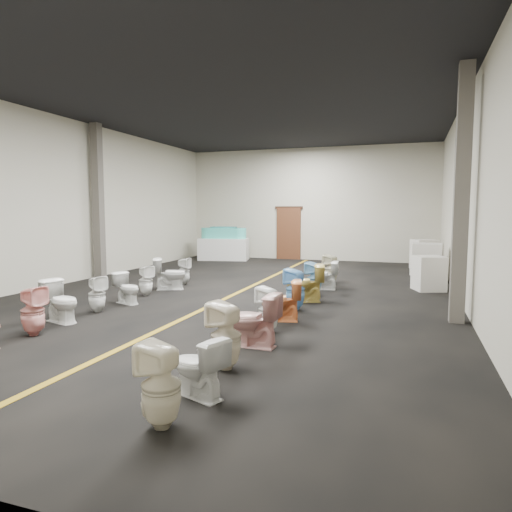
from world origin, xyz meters
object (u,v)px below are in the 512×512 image
object	(u,v)px
appliance_crate_c	(426,264)
toilet_right_4	(268,310)
toilet_right_8	(314,279)
toilet_left_4	(61,301)
bathtub	(224,234)
toilet_left_6	(127,288)
toilet_left_8	(170,274)
display_table	(224,249)
toilet_left_7	(146,281)
toilet_right_0	(161,386)
toilet_right_5	(281,301)
appliance_crate_a	(429,273)
toilet_right_6	(295,289)
toilet_left_5	(97,294)
toilet_left_3	(33,311)
appliance_crate_d	(424,255)
appliance_crate_b	(427,262)
toilet_right_2	(226,336)
toilet_right_9	(324,275)
toilet_right_10	(331,269)
toilet_right_7	(305,283)
toilet_right_3	(253,320)
toilet_left_9	(184,271)
toilet_right_1	(198,367)

from	to	relation	value
appliance_crate_c	toilet_right_4	size ratio (longest dim) A/B	1.04
appliance_crate_c	toilet_right_8	bearing A→B (deg)	-122.36
toilet_left_4	bathtub	bearing A→B (deg)	22.49
toilet_left_6	toilet_left_8	size ratio (longest dim) A/B	0.83
display_table	toilet_left_7	xyz separation A→B (m)	(1.31, -7.86, -0.08)
toilet_left_6	bathtub	bearing A→B (deg)	29.51
toilet_right_0	toilet_right_5	distance (m)	4.30
appliance_crate_a	toilet_right_6	xyz separation A→B (m)	(-2.62, -3.31, -0.01)
toilet_left_5	toilet_left_3	bearing A→B (deg)	-152.63
appliance_crate_d	toilet_left_3	world-z (taller)	appliance_crate_d
appliance_crate_a	toilet_left_8	distance (m)	6.50
toilet_right_8	toilet_right_5	bearing A→B (deg)	22.03
appliance_crate_b	toilet_right_2	xyz separation A→B (m)	(-2.62, -8.52, -0.11)
toilet_right_2	toilet_right_5	bearing A→B (deg)	-164.16
display_table	toilet_left_3	world-z (taller)	display_table
toilet_right_4	toilet_right_9	size ratio (longest dim) A/B	1.05
toilet_right_5	toilet_right_9	xyz separation A→B (m)	(0.14, 3.56, -0.01)
toilet_right_10	appliance_crate_c	bearing A→B (deg)	153.60
appliance_crate_d	toilet_right_9	bearing A→B (deg)	-116.41
toilet_left_4	toilet_left_7	distance (m)	2.71
toilet_right_0	toilet_left_7	bearing A→B (deg)	-141.62
toilet_left_3	toilet_right_7	world-z (taller)	toilet_right_7
appliance_crate_b	toilet_right_9	world-z (taller)	appliance_crate_b
toilet_right_9	display_table	bearing A→B (deg)	-141.48
appliance_crate_b	appliance_crate_d	distance (m)	2.75
toilet_right_5	bathtub	bearing A→B (deg)	-164.97
toilet_right_3	toilet_right_9	bearing A→B (deg)	-178.36
toilet_left_5	toilet_right_6	xyz separation A→B (m)	(3.63, 1.43, 0.06)
toilet_right_2	toilet_right_7	xyz separation A→B (m)	(0.01, 4.52, -0.02)
appliance_crate_b	toilet_right_10	world-z (taller)	appliance_crate_b
toilet_left_7	toilet_left_8	distance (m)	0.93
toilet_left_9	toilet_right_1	xyz separation A→B (m)	(3.65, -6.64, -0.03)
toilet_right_0	display_table	bearing A→B (deg)	-154.53
appliance_crate_c	toilet_left_7	xyz separation A→B (m)	(-6.31, -5.38, -0.04)
toilet_right_4	toilet_right_10	distance (m)	5.33
toilet_right_0	toilet_right_10	distance (m)	8.82
toilet_left_8	toilet_right_7	world-z (taller)	toilet_right_7
bathtub	toilet_left_9	bearing A→B (deg)	-84.08
bathtub	toilet_right_7	distance (m)	8.94
toilet_right_2	toilet_left_5	bearing A→B (deg)	-105.84
toilet_left_8	toilet_right_7	size ratio (longest dim) A/B	0.97
display_table	appliance_crate_b	distance (m)	8.34
toilet_right_1	toilet_right_8	distance (m)	6.23
display_table	toilet_right_7	xyz separation A→B (m)	(5.00, -7.38, -0.02)
toilet_right_8	toilet_right_3	bearing A→B (deg)	23.02
toilet_right_9	toilet_left_8	bearing A→B (deg)	-74.55
appliance_crate_a	toilet_left_9	distance (m)	6.33
toilet_left_8	toilet_right_0	xyz separation A→B (m)	(3.61, -6.59, 0.00)
toilet_right_3	toilet_right_6	xyz separation A→B (m)	(-0.00, 2.60, 0.02)
toilet_right_3	toilet_right_7	xyz separation A→B (m)	(-0.00, 3.50, 0.01)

